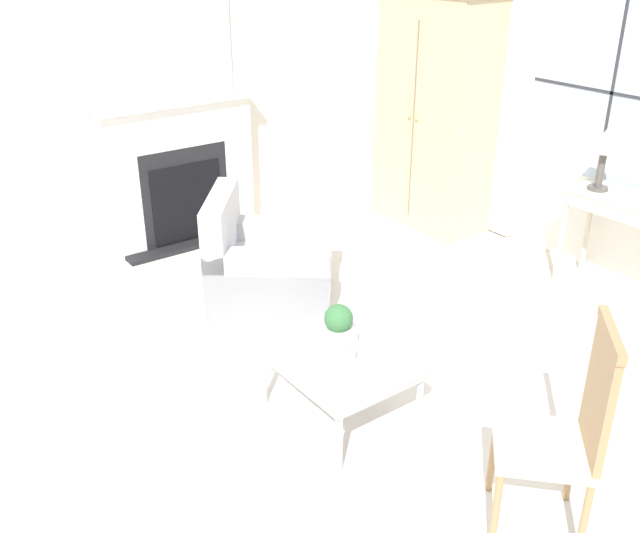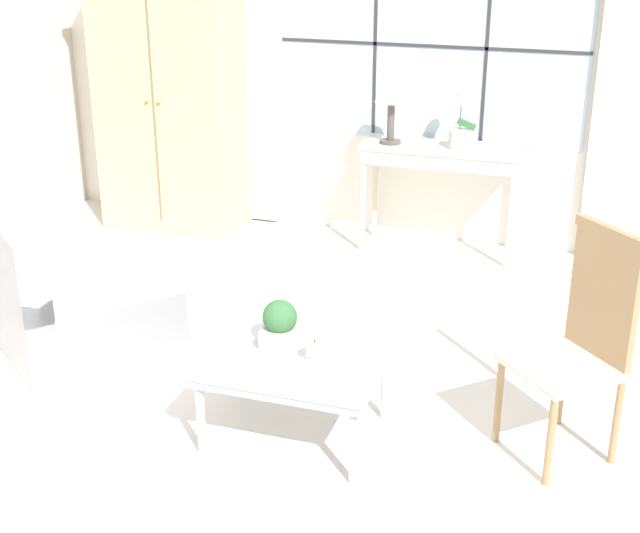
% 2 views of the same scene
% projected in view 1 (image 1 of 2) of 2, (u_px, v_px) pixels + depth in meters
% --- Properties ---
extents(ground_plane, '(14.00, 14.00, 0.00)m').
position_uv_depth(ground_plane, '(333.00, 417.00, 4.20)').
color(ground_plane, silver).
extents(wall_left, '(0.06, 7.20, 2.80)m').
position_uv_depth(wall_left, '(177.00, 84.00, 6.13)').
color(wall_left, silver).
rests_on(wall_left, ground_plane).
extents(fireplace, '(0.34, 1.47, 2.34)m').
position_uv_depth(fireplace, '(178.00, 160.00, 6.25)').
color(fireplace, black).
rests_on(fireplace, ground_plane).
extents(armoire, '(1.14, 0.63, 2.18)m').
position_uv_depth(armoire, '(437.00, 110.00, 6.57)').
color(armoire, tan).
rests_on(armoire, ground_plane).
extents(table_lamp, '(0.24, 0.24, 0.47)m').
position_uv_depth(table_lamp, '(605.00, 144.00, 5.28)').
color(table_lamp, '#4C4742').
rests_on(table_lamp, console_table).
extents(armchair_upholstered, '(1.21, 1.22, 0.86)m').
position_uv_depth(armchair_upholstered, '(267.00, 268.00, 5.41)').
color(armchair_upholstered, '#B2B2B7').
rests_on(armchair_upholstered, ground_plane).
extents(side_chair_wooden, '(0.62, 0.62, 1.10)m').
position_uv_depth(side_chair_wooden, '(572.00, 423.00, 3.18)').
color(side_chair_wooden, beige).
rests_on(side_chair_wooden, ground_plane).
extents(coffee_table, '(0.84, 0.67, 0.43)m').
position_uv_depth(coffee_table, '(339.00, 361.00, 4.04)').
color(coffee_table, '#BCBCC1').
rests_on(coffee_table, ground_plane).
extents(potted_plant_small, '(0.17, 0.17, 0.24)m').
position_uv_depth(potted_plant_small, '(339.00, 324.00, 4.08)').
color(potted_plant_small, '#BCB7AD').
rests_on(potted_plant_small, coffee_table).
extents(pillar_candle, '(0.12, 0.12, 0.11)m').
position_uv_depth(pillar_candle, '(348.00, 356.00, 3.91)').
color(pillar_candle, silver).
rests_on(pillar_candle, coffee_table).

